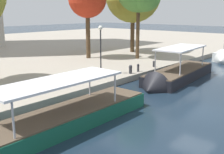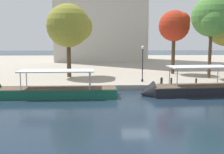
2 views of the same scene
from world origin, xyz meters
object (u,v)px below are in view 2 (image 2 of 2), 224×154
object	(u,v)px
tour_boat_1	(48,94)
tour_boat_2	(189,91)
mooring_bollard_0	(162,80)
mooring_bollard_2	(171,81)
mooring_bollard_1	(196,81)
tree_0	(70,25)
lamp_post	(143,59)
tree_2	(175,25)
tree_4	(211,19)

from	to	relation	value
tour_boat_1	tour_boat_2	bearing A→B (deg)	-178.30
mooring_bollard_0	mooring_bollard_2	distance (m)	1.16
mooring_bollard_0	mooring_bollard_1	xyz separation A→B (m)	(4.22, 0.10, -0.08)
tree_0	mooring_bollard_2	bearing A→B (deg)	-28.23
tour_boat_2	mooring_bollard_0	bearing A→B (deg)	-62.74
lamp_post	tree_0	bearing A→B (deg)	153.23
tour_boat_2	mooring_bollard_1	world-z (taller)	tour_boat_2
mooring_bollard_0	tree_2	bearing A→B (deg)	67.88
tour_boat_2	mooring_bollard_1	size ratio (longest dim) A/B	16.90
lamp_post	mooring_bollard_2	bearing A→B (deg)	-32.36
mooring_bollard_0	tree_2	world-z (taller)	tree_2
lamp_post	tour_boat_1	bearing A→B (deg)	-150.40
mooring_bollard_2	tree_4	distance (m)	10.81
mooring_bollard_0	tree_2	xyz separation A→B (m)	(3.96, 9.74, 6.92)
tour_boat_2	tree_0	size ratio (longest dim) A/B	1.14
mooring_bollard_2	tree_0	size ratio (longest dim) A/B	0.08
mooring_bollard_0	mooring_bollard_2	xyz separation A→B (m)	(1.16, -0.06, -0.02)
mooring_bollard_2	tree_2	size ratio (longest dim) A/B	0.08
mooring_bollard_0	tour_boat_2	bearing A→B (deg)	-58.02
mooring_bollard_1	tree_2	world-z (taller)	tree_2
mooring_bollard_2	lamp_post	distance (m)	4.45
tour_boat_2	tree_2	xyz separation A→B (m)	(1.75, 13.29, 7.57)
tour_boat_1	tree_2	world-z (taller)	tree_2
mooring_bollard_2	tree_0	world-z (taller)	tree_0
mooring_bollard_1	tree_0	world-z (taller)	tree_0
mooring_bollard_2	mooring_bollard_0	bearing A→B (deg)	177.26
tour_boat_1	tour_boat_2	world-z (taller)	tour_boat_2
tree_0	tree_4	distance (m)	19.03
tour_boat_2	tree_0	xyz separation A→B (m)	(-13.67, 10.27, 7.39)
tree_4	tour_boat_1	bearing A→B (deg)	-156.98
tour_boat_2	mooring_bollard_2	xyz separation A→B (m)	(-1.05, 3.49, 0.62)
tour_boat_1	mooring_bollard_1	bearing A→B (deg)	-166.46
lamp_post	tree_2	distance (m)	10.82
tour_boat_2	mooring_bollard_2	distance (m)	3.70
tree_4	tree_2	bearing A→B (deg)	123.09
tour_boat_1	mooring_bollard_1	size ratio (longest dim) A/B	19.70
mooring_bollard_0	mooring_bollard_1	size ratio (longest dim) A/B	1.22
mooring_bollard_2	lamp_post	xyz separation A→B (m)	(-3.17, 2.01, 2.38)
mooring_bollard_1	mooring_bollard_2	world-z (taller)	mooring_bollard_2
mooring_bollard_0	mooring_bollard_1	bearing A→B (deg)	1.36
tour_boat_1	lamp_post	distance (m)	12.62
tree_2	tour_boat_1	bearing A→B (deg)	-140.22
tour_boat_1	mooring_bollard_0	size ratio (longest dim) A/B	16.20
tree_2	mooring_bollard_1	bearing A→B (deg)	-88.45
tree_0	mooring_bollard_1	bearing A→B (deg)	-22.89
mooring_bollard_2	tree_2	world-z (taller)	tree_2
mooring_bollard_0	lamp_post	distance (m)	3.66
mooring_bollard_0	lamp_post	world-z (taller)	lamp_post
tour_boat_2	mooring_bollard_1	bearing A→B (deg)	-123.53
tour_boat_2	mooring_bollard_0	xyz separation A→B (m)	(-2.21, 3.55, 0.65)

